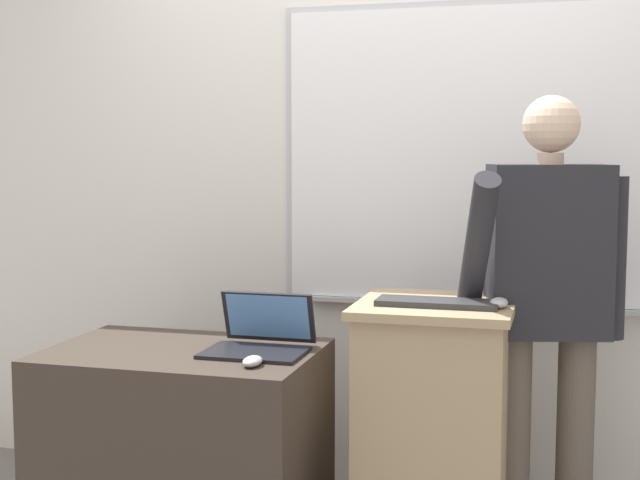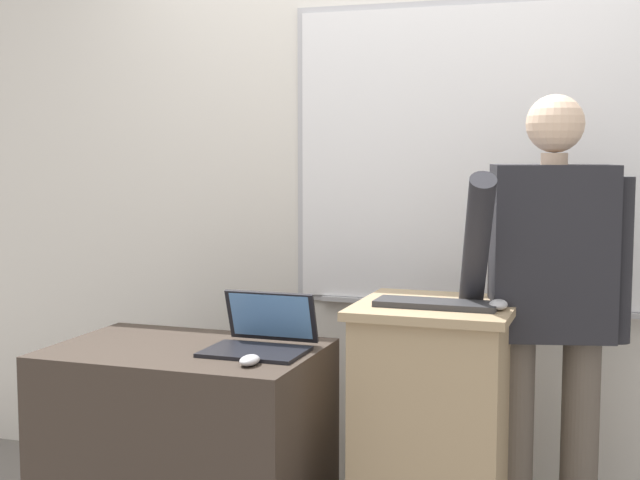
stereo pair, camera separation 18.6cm
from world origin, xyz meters
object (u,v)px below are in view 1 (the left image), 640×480
(laptop, at_px, (261,336))
(wireless_keyboard, at_px, (437,303))
(person_presenter, at_px, (547,296))
(lectern_podium, at_px, (434,432))
(side_desk, at_px, (184,449))
(computer_mouse_by_laptop, at_px, (252,361))
(computer_mouse_by_keyboard, at_px, (499,303))

(laptop, xyz_separation_m, wireless_keyboard, (0.62, 0.02, 0.15))
(person_presenter, bearing_deg, lectern_podium, -172.51)
(side_desk, distance_m, computer_mouse_by_laptop, 0.53)
(laptop, height_order, computer_mouse_by_laptop, laptop)
(side_desk, relative_size, computer_mouse_by_laptop, 9.52)
(person_presenter, height_order, computer_mouse_by_laptop, person_presenter)
(wireless_keyboard, xyz_separation_m, computer_mouse_by_laptop, (-0.57, -0.25, -0.18))
(side_desk, xyz_separation_m, person_presenter, (1.25, 0.29, 0.57))
(laptop, bearing_deg, lectern_podium, 7.79)
(laptop, distance_m, computer_mouse_by_keyboard, 0.84)
(computer_mouse_by_laptop, bearing_deg, lectern_podium, 29.55)
(laptop, xyz_separation_m, computer_mouse_by_laptop, (0.05, -0.23, -0.03))
(lectern_podium, relative_size, wireless_keyboard, 2.27)
(side_desk, bearing_deg, computer_mouse_by_keyboard, 4.47)
(laptop, height_order, computer_mouse_by_keyboard, computer_mouse_by_keyboard)
(side_desk, relative_size, computer_mouse_by_keyboard, 9.52)
(side_desk, relative_size, laptop, 2.74)
(person_presenter, xyz_separation_m, wireless_keyboard, (-0.35, -0.22, -0.00))
(side_desk, distance_m, computer_mouse_by_keyboard, 1.24)
(lectern_podium, relative_size, computer_mouse_by_laptop, 9.22)
(lectern_podium, bearing_deg, computer_mouse_by_keyboard, -14.21)
(computer_mouse_by_laptop, bearing_deg, wireless_keyboard, 23.47)
(wireless_keyboard, height_order, computer_mouse_by_laptop, wireless_keyboard)
(laptop, distance_m, wireless_keyboard, 0.64)
(computer_mouse_by_laptop, relative_size, computer_mouse_by_keyboard, 1.00)
(computer_mouse_by_laptop, bearing_deg, person_presenter, 26.66)
(computer_mouse_by_laptop, distance_m, computer_mouse_by_keyboard, 0.83)
(person_presenter, bearing_deg, wireless_keyboard, -163.05)
(side_desk, bearing_deg, laptop, 11.84)
(person_presenter, distance_m, computer_mouse_by_laptop, 1.05)
(laptop, relative_size, computer_mouse_by_laptop, 3.48)
(person_presenter, relative_size, laptop, 4.68)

